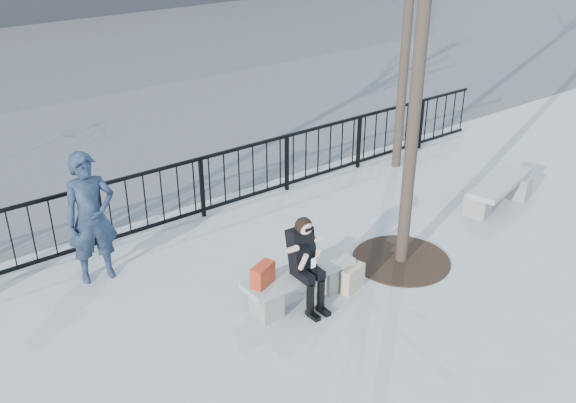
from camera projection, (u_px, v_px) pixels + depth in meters
ground at (299, 300)px, 8.93m from camera, size 120.00×120.00×0.00m
street_surface at (3, 72)px, 19.72m from camera, size 60.00×23.00×0.01m
railing at (192, 190)px, 10.84m from camera, size 14.00×0.06×1.10m
tree_grate at (401, 260)px, 9.87m from camera, size 1.50×1.50×0.02m
bench_main at (299, 282)px, 8.80m from camera, size 1.65×0.46×0.49m
bench_second at (500, 190)px, 11.39m from camera, size 1.73×0.48×0.51m
seated_woman at (307, 264)px, 8.52m from camera, size 0.50×0.64×1.34m
handbag at (263, 275)px, 8.35m from camera, size 0.39×0.29×0.29m
shopping_bag at (353, 279)px, 9.08m from camera, size 0.42×0.24×0.38m
standing_man at (91, 218)px, 9.02m from camera, size 0.77×0.56×1.97m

